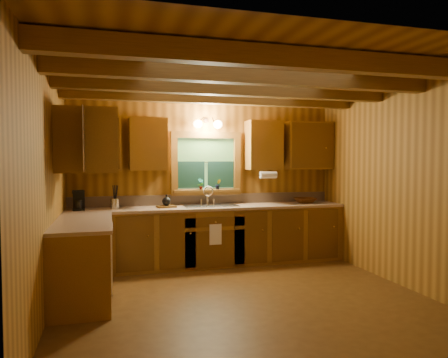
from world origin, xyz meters
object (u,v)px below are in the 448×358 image
coffee_maker (79,200)px  cutting_board (166,207)px  wicker_basket (305,200)px  sink (210,209)px

coffee_maker → cutting_board: bearing=-2.3°
wicker_basket → cutting_board: bearing=-179.4°
sink → wicker_basket: size_ratio=2.36×
sink → cutting_board: 0.67m
coffee_maker → wicker_basket: bearing=-2.5°
sink → cutting_board: sink is taller
sink → wicker_basket: bearing=0.5°
sink → coffee_maker: size_ratio=2.91×
cutting_board → wicker_basket: (2.27, 0.02, 0.03)m
cutting_board → sink: bearing=-8.3°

